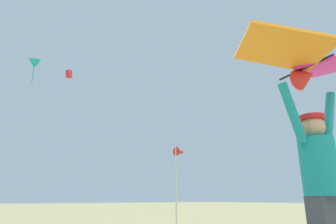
{
  "coord_description": "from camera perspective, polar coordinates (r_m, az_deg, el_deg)",
  "views": [
    {
      "loc": [
        -3.02,
        -0.99,
        0.79
      ],
      "look_at": [
        -0.09,
        2.66,
        2.21
      ],
      "focal_mm": 30.86,
      "sensor_mm": 36.0,
      "label": 1
    }
  ],
  "objects": [
    {
      "name": "distant_kite_teal_low_left",
      "position": [
        39.16,
        -24.87,
        8.61
      ],
      "size": [
        1.94,
        2.02,
        3.11
      ],
      "color": "#19B2AD"
    },
    {
      "name": "distant_kite_red_high_right",
      "position": [
        40.72,
        -18.97,
        7.12
      ],
      "size": [
        0.8,
        0.81,
        1.06
      ],
      "color": "red"
    },
    {
      "name": "held_stunt_kite",
      "position": [
        3.45,
        26.21,
        8.84
      ],
      "size": [
        1.79,
        1.13,
        0.41
      ],
      "color": "black"
    },
    {
      "name": "kite_flyer_person",
      "position": [
        3.2,
        28.06,
        -12.35
      ],
      "size": [
        0.81,
        0.41,
        1.92
      ],
      "color": "#424751",
      "rests_on": "ground"
    },
    {
      "name": "marker_flag",
      "position": [
        7.54,
        2.26,
        -9.05
      ],
      "size": [
        0.3,
        0.24,
        2.09
      ],
      "color": "silver",
      "rests_on": "ground"
    }
  ]
}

